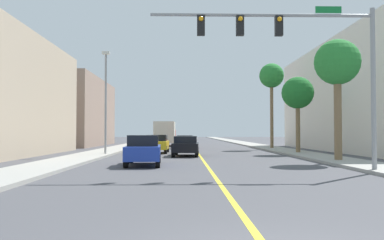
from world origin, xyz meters
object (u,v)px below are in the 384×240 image
object	(u,v)px
palm_near	(337,65)
car_red	(184,142)
palm_far	(272,77)
car_white	(146,143)
car_yellow	(157,144)
traffic_signal_mast	(300,47)
car_blue	(144,150)
delivery_truck	(165,133)
car_black	(186,146)
street_lamp	(106,97)
palm_mid	(298,94)

from	to	relation	value
palm_near	car_red	distance (m)	21.78
palm_far	car_white	xyz separation A→B (m)	(-12.40, -1.14, -6.47)
car_yellow	car_white	distance (m)	5.86
traffic_signal_mast	car_red	size ratio (longest dim) A/B	2.21
car_blue	palm_near	bearing A→B (deg)	6.93
car_yellow	delivery_truck	distance (m)	16.47
traffic_signal_mast	car_red	world-z (taller)	traffic_signal_mast
car_white	car_black	bearing A→B (deg)	108.72
street_lamp	delivery_truck	distance (m)	20.46
street_lamp	car_blue	world-z (taller)	street_lamp
street_lamp	car_yellow	world-z (taller)	street_lamp
car_red	car_blue	distance (m)	21.35
street_lamp	palm_near	size ratio (longest dim) A/B	1.10
palm_near	car_blue	distance (m)	11.91
street_lamp	car_black	world-z (taller)	street_lamp
car_black	traffic_signal_mast	bearing A→B (deg)	-65.96
delivery_truck	car_red	bearing A→B (deg)	-72.19
car_blue	street_lamp	bearing A→B (deg)	109.83
palm_near	delivery_truck	bearing A→B (deg)	112.12
palm_near	car_red	size ratio (longest dim) A/B	1.60
car_black	car_blue	bearing A→B (deg)	-102.66
traffic_signal_mast	palm_near	bearing A→B (deg)	56.98
palm_near	palm_mid	world-z (taller)	palm_near
palm_near	palm_far	xyz separation A→B (m)	(0.07, 17.29, 1.64)
traffic_signal_mast	car_black	world-z (taller)	traffic_signal_mast
palm_far	car_red	size ratio (longest dim) A/B	1.97
car_black	street_lamp	bearing A→B (deg)	175.92
palm_mid	car_black	size ratio (longest dim) A/B	1.30
car_blue	delivery_truck	distance (m)	28.75
car_yellow	street_lamp	bearing A→B (deg)	-133.74
traffic_signal_mast	car_yellow	xyz separation A→B (m)	(-7.03, 16.38, -4.49)
palm_far	delivery_truck	world-z (taller)	palm_far
palm_mid	car_white	size ratio (longest dim) A/B	1.46
palm_far	palm_mid	bearing A→B (deg)	-89.13
car_red	car_white	size ratio (longest dim) A/B	1.06
car_black	delivery_truck	distance (m)	20.84
car_black	car_white	size ratio (longest dim) A/B	1.12
palm_far	car_blue	bearing A→B (deg)	-119.58
car_red	car_blue	xyz separation A→B (m)	(-2.17, -21.24, 0.06)
car_black	car_blue	world-z (taller)	car_blue
car_blue	car_red	bearing A→B (deg)	81.52
car_white	car_yellow	bearing A→B (deg)	102.27
traffic_signal_mast	car_red	xyz separation A→B (m)	(-4.77, 25.33, -4.53)
palm_far	delivery_truck	size ratio (longest dim) A/B	1.20
car_red	delivery_truck	bearing A→B (deg)	105.95
street_lamp	palm_far	xyz separation A→B (m)	(14.47, 10.35, 2.86)
traffic_signal_mast	car_blue	xyz separation A→B (m)	(-6.94, 4.08, -4.47)
car_white	delivery_truck	distance (m)	10.90
delivery_truck	car_black	bearing A→B (deg)	-82.89
traffic_signal_mast	car_red	distance (m)	26.17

